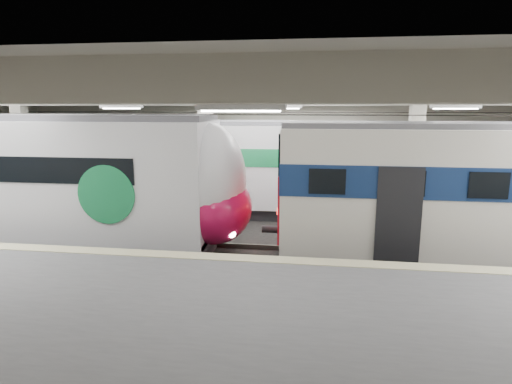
# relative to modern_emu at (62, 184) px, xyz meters

# --- Properties ---
(station_hall) EXTENTS (36.00, 24.00, 5.75)m
(station_hall) POSITION_rel_modern_emu_xyz_m (7.44, -1.74, 0.94)
(station_hall) COLOR black
(station_hall) RESTS_ON ground
(modern_emu) EXTENTS (14.70, 3.03, 4.70)m
(modern_emu) POSITION_rel_modern_emu_xyz_m (0.00, 0.00, 0.00)
(modern_emu) COLOR silver
(modern_emu) RESTS_ON ground
(older_rer) EXTENTS (13.64, 3.01, 4.49)m
(older_rer) POSITION_rel_modern_emu_xyz_m (14.47, 0.00, 0.05)
(older_rer) COLOR silver
(older_rer) RESTS_ON ground
(far_train) EXTENTS (13.55, 3.03, 4.33)m
(far_train) POSITION_rel_modern_emu_xyz_m (0.93, 5.50, -0.07)
(far_train) COLOR silver
(far_train) RESTS_ON ground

